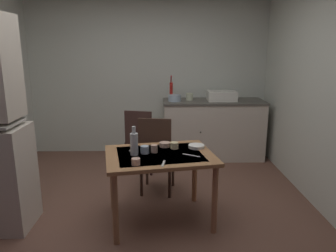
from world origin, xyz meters
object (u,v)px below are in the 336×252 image
(sink_basin, at_px, (222,96))
(hand_pump, at_px, (171,90))
(chair_by_counter, at_px, (141,139))
(serving_bowl_wide, at_px, (196,146))
(glass_bottle, at_px, (134,143))
(dining_table, at_px, (160,163))
(chair_far_side, at_px, (157,154))
(teacup_cream, at_px, (136,162))
(mixing_bowl_counter, at_px, (175,98))

(sink_basin, distance_m, hand_pump, 0.80)
(sink_basin, distance_m, chair_by_counter, 1.49)
(hand_pump, height_order, serving_bowl_wide, hand_pump)
(chair_by_counter, xyz_separation_m, glass_bottle, (0.03, -1.37, 0.35))
(serving_bowl_wide, distance_m, glass_bottle, 0.68)
(hand_pump, relative_size, glass_bottle, 1.35)
(dining_table, height_order, chair_far_side, chair_far_side)
(hand_pump, distance_m, dining_table, 2.09)
(serving_bowl_wide, relative_size, teacup_cream, 2.17)
(hand_pump, height_order, mixing_bowl_counter, hand_pump)
(dining_table, distance_m, teacup_cream, 0.39)
(dining_table, height_order, glass_bottle, glass_bottle)
(hand_pump, distance_m, chair_far_side, 1.53)
(dining_table, distance_m, glass_bottle, 0.33)
(serving_bowl_wide, bearing_deg, mixing_bowl_counter, 95.36)
(mixing_bowl_counter, relative_size, glass_bottle, 0.70)
(sink_basin, bearing_deg, teacup_cream, -117.16)
(sink_basin, bearing_deg, hand_pump, 176.74)
(glass_bottle, bearing_deg, teacup_cream, -82.50)
(sink_basin, relative_size, teacup_cream, 5.61)
(hand_pump, xyz_separation_m, glass_bottle, (-0.42, -2.05, -0.26))
(chair_far_side, bearing_deg, serving_bowl_wide, -45.51)
(sink_basin, height_order, hand_pump, hand_pump)
(sink_basin, distance_m, teacup_cream, 2.58)
(dining_table, height_order, serving_bowl_wide, serving_bowl_wide)
(sink_basin, relative_size, serving_bowl_wide, 2.58)
(serving_bowl_wide, height_order, teacup_cream, teacup_cream)
(dining_table, xyz_separation_m, serving_bowl_wide, (0.38, 0.19, 0.11))
(chair_by_counter, distance_m, serving_bowl_wide, 1.35)
(sink_basin, xyz_separation_m, dining_table, (-0.96, -1.98, -0.38))
(hand_pump, xyz_separation_m, dining_table, (-0.17, -2.03, -0.47))
(chair_far_side, bearing_deg, sink_basin, 53.39)
(teacup_cream, xyz_separation_m, glass_bottle, (-0.04, 0.28, 0.09))
(chair_far_side, relative_size, glass_bottle, 3.35)
(chair_far_side, bearing_deg, teacup_cream, -100.18)
(mixing_bowl_counter, height_order, dining_table, mixing_bowl_counter)
(mixing_bowl_counter, relative_size, teacup_cream, 2.55)
(sink_basin, height_order, mixing_bowl_counter, sink_basin)
(sink_basin, relative_size, glass_bottle, 1.53)
(chair_by_counter, bearing_deg, glass_bottle, -88.88)
(dining_table, relative_size, serving_bowl_wide, 6.93)
(chair_by_counter, bearing_deg, sink_basin, 27.42)
(sink_basin, distance_m, dining_table, 2.24)
(chair_by_counter, bearing_deg, mixing_bowl_counter, 50.07)
(hand_pump, bearing_deg, teacup_cream, -99.27)
(serving_bowl_wide, height_order, glass_bottle, glass_bottle)
(chair_by_counter, height_order, teacup_cream, chair_by_counter)
(chair_far_side, xyz_separation_m, glass_bottle, (-0.20, -0.65, 0.33))
(chair_far_side, distance_m, teacup_cream, 0.98)
(mixing_bowl_counter, xyz_separation_m, glass_bottle, (-0.47, -1.96, -0.14))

